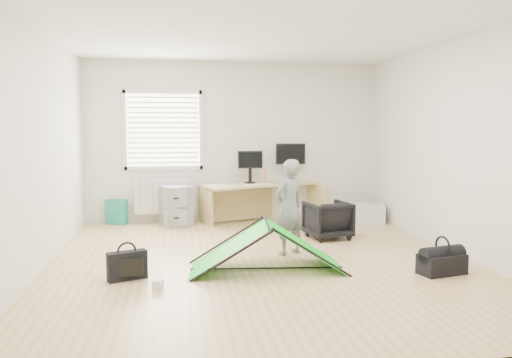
{
  "coord_description": "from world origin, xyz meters",
  "views": [
    {
      "loc": [
        -0.98,
        -5.77,
        1.61
      ],
      "look_at": [
        0.0,
        0.4,
        0.95
      ],
      "focal_mm": 35.0,
      "sensor_mm": 36.0,
      "label": 1
    }
  ],
  "objects": [
    {
      "name": "ground",
      "position": [
        0.0,
        0.0,
        0.0
      ],
      "size": [
        5.5,
        5.5,
        0.0
      ],
      "primitive_type": "plane",
      "color": "tan",
      "rests_on": "ground"
    },
    {
      "name": "filing_cabinet",
      "position": [
        -1.02,
        2.42,
        0.32
      ],
      "size": [
        0.59,
        0.67,
        0.65
      ],
      "primitive_type": "cube",
      "rotation": [
        0.0,
        0.0,
        0.37
      ],
      "color": "gray",
      "rests_on": "ground"
    },
    {
      "name": "keyboard",
      "position": [
        0.33,
        2.16,
        0.67
      ],
      "size": [
        0.45,
        0.25,
        0.02
      ],
      "primitive_type": "cube",
      "rotation": [
        0.0,
        0.0,
        0.26
      ],
      "color": "beige",
      "rests_on": "desk"
    },
    {
      "name": "white_box",
      "position": [
        -1.19,
        -0.87,
        0.05
      ],
      "size": [
        0.12,
        0.12,
        0.09
      ],
      "primitive_type": "cube",
      "rotation": [
        0.0,
        0.0,
        -0.37
      ],
      "color": "silver",
      "rests_on": "ground"
    },
    {
      "name": "duffel_bag",
      "position": [
        1.87,
        -0.83,
        0.11
      ],
      "size": [
        0.55,
        0.36,
        0.22
      ],
      "primitive_type": "cube",
      "rotation": [
        0.0,
        0.0,
        0.21
      ],
      "color": "black",
      "rests_on": "ground"
    },
    {
      "name": "person",
      "position": [
        0.4,
        0.27,
        0.6
      ],
      "size": [
        0.52,
        0.47,
        1.21
      ],
      "primitive_type": "imported",
      "rotation": [
        0.0,
        0.0,
        3.65
      ],
      "color": "slate",
      "rests_on": "ground"
    },
    {
      "name": "monitor_left",
      "position": [
        0.23,
        2.48,
        0.86
      ],
      "size": [
        0.42,
        0.12,
        0.4
      ],
      "primitive_type": "cube",
      "rotation": [
        0.0,
        0.0,
        0.06
      ],
      "color": "black",
      "rests_on": "desk"
    },
    {
      "name": "thermos",
      "position": [
        0.46,
        2.52,
        0.78
      ],
      "size": [
        0.07,
        0.07,
        0.25
      ],
      "primitive_type": "cylinder",
      "rotation": [
        0.0,
        0.0,
        0.01
      ],
      "color": "#D37A76",
      "rests_on": "desk"
    },
    {
      "name": "tote_bag",
      "position": [
        -1.99,
        2.62,
        0.2
      ],
      "size": [
        0.38,
        0.27,
        0.41
      ],
      "primitive_type": "cube",
      "rotation": [
        0.0,
        0.0,
        -0.4
      ],
      "color": "#1D8A72",
      "rests_on": "ground"
    },
    {
      "name": "office_chair",
      "position": [
        1.15,
        1.07,
        0.27
      ],
      "size": [
        0.67,
        0.68,
        0.54
      ],
      "primitive_type": "imported",
      "rotation": [
        0.0,
        0.0,
        3.32
      ],
      "color": "black",
      "rests_on": "ground"
    },
    {
      "name": "laptop_bag",
      "position": [
        -1.52,
        -0.51,
        0.15
      ],
      "size": [
        0.42,
        0.26,
        0.31
      ],
      "primitive_type": "cube",
      "rotation": [
        0.0,
        0.0,
        0.36
      ],
      "color": "black",
      "rests_on": "ground"
    },
    {
      "name": "window",
      "position": [
        -1.2,
        2.71,
        1.55
      ],
      "size": [
        1.2,
        0.06,
        1.2
      ],
      "primitive_type": "cube",
      "color": "silver",
      "rests_on": "back_wall"
    },
    {
      "name": "radiator",
      "position": [
        -1.2,
        2.67,
        0.45
      ],
      "size": [
        1.0,
        0.12,
        0.6
      ],
      "primitive_type": "cube",
      "color": "silver",
      "rests_on": "back_wall"
    },
    {
      "name": "kite",
      "position": [
        0.0,
        -0.37,
        0.27
      ],
      "size": [
        1.79,
        0.94,
        0.53
      ],
      "primitive_type": null,
      "rotation": [
        0.0,
        0.0,
        -0.11
      ],
      "color": "#11BC1B",
      "rests_on": "ground"
    },
    {
      "name": "storage_crate",
      "position": [
        2.17,
        2.11,
        0.16
      ],
      "size": [
        0.64,
        0.53,
        0.31
      ],
      "primitive_type": "cube",
      "rotation": [
        0.0,
        0.0,
        -0.29
      ],
      "color": "silver",
      "rests_on": "ground"
    },
    {
      "name": "back_wall",
      "position": [
        0.0,
        2.75,
        1.35
      ],
      "size": [
        5.0,
        0.02,
        2.7
      ],
      "primitive_type": "cube",
      "color": "silver",
      "rests_on": "ground"
    },
    {
      "name": "desk",
      "position": [
        0.42,
        2.39,
        0.33
      ],
      "size": [
        2.03,
        1.2,
        0.66
      ],
      "primitive_type": "cube",
      "rotation": [
        0.0,
        0.0,
        0.33
      ],
      "color": "tan",
      "rests_on": "ground"
    },
    {
      "name": "monitor_right",
      "position": [
        0.93,
        2.52,
        0.9
      ],
      "size": [
        0.51,
        0.12,
        0.49
      ],
      "primitive_type": "cube",
      "rotation": [
        0.0,
        0.0,
        0.02
      ],
      "color": "black",
      "rests_on": "desk"
    }
  ]
}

